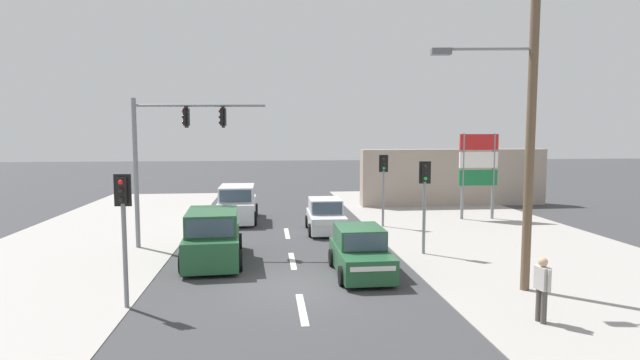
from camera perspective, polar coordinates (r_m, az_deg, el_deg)
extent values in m
plane|color=#3A3A3D|center=(15.46, -2.60, -12.00)|extent=(140.00, 140.00, 0.00)
cube|color=silver|center=(13.57, -2.07, -14.49)|extent=(0.20, 2.40, 0.01)
cube|color=silver|center=(18.34, -3.17, -9.20)|extent=(0.20, 2.40, 0.01)
cube|color=silver|center=(23.21, -3.80, -6.10)|extent=(0.20, 2.40, 0.01)
cube|color=#A39E99|center=(19.96, 24.07, -8.43)|extent=(10.00, 44.00, 0.02)
cube|color=#A39E99|center=(20.74, -27.74, -8.08)|extent=(8.00, 40.00, 0.02)
cylinder|color=brown|center=(15.53, 22.96, 5.82)|extent=(0.26, 0.26, 9.70)
cylinder|color=slate|center=(15.29, 18.59, 14.02)|extent=(2.59, 0.42, 0.09)
cube|color=#595B60|center=(14.96, 13.68, 14.07)|extent=(0.59, 0.35, 0.18)
cylinder|color=slate|center=(21.19, -20.30, 0.67)|extent=(0.18, 0.18, 6.00)
cylinder|color=slate|center=(20.37, -13.63, 8.27)|extent=(5.18, 0.72, 0.11)
cube|color=black|center=(20.49, -15.02, 6.97)|extent=(0.23, 0.28, 0.68)
cube|color=black|center=(20.49, -15.02, 6.97)|extent=(0.09, 0.44, 0.84)
sphere|color=red|center=(20.53, -15.36, 7.57)|extent=(0.13, 0.13, 0.13)
sphere|color=black|center=(20.52, -15.35, 6.95)|extent=(0.13, 0.13, 0.13)
sphere|color=black|center=(20.51, -15.33, 6.34)|extent=(0.13, 0.13, 0.13)
cube|color=black|center=(20.14, -11.00, 7.08)|extent=(0.23, 0.28, 0.68)
cube|color=black|center=(20.14, -11.00, 7.08)|extent=(0.09, 0.44, 0.84)
sphere|color=red|center=(20.17, -11.35, 7.70)|extent=(0.13, 0.13, 0.13)
sphere|color=black|center=(20.17, -11.34, 7.07)|extent=(0.13, 0.13, 0.13)
sphere|color=black|center=(20.16, -11.33, 6.45)|extent=(0.13, 0.13, 0.13)
cylinder|color=slate|center=(19.41, 11.80, -4.28)|extent=(0.12, 0.12, 2.80)
cube|color=black|center=(19.20, 11.90, 0.85)|extent=(0.28, 0.22, 0.68)
cube|color=black|center=(19.20, 11.90, 0.85)|extent=(0.44, 0.08, 0.84)
sphere|color=black|center=(19.07, 11.99, 1.48)|extent=(0.13, 0.13, 0.13)
sphere|color=black|center=(19.08, 11.98, 0.82)|extent=(0.13, 0.13, 0.13)
sphere|color=green|center=(19.10, 11.97, 0.16)|extent=(0.13, 0.13, 0.13)
cylinder|color=slate|center=(14.19, -21.38, -8.09)|extent=(0.12, 0.12, 2.80)
cube|color=black|center=(13.90, -21.63, -1.09)|extent=(0.27, 0.22, 0.68)
cube|color=black|center=(13.90, -21.63, -1.09)|extent=(0.44, 0.07, 0.84)
sphere|color=red|center=(13.77, -21.83, -0.24)|extent=(0.13, 0.13, 0.13)
sphere|color=black|center=(13.79, -21.80, -1.15)|extent=(0.13, 0.13, 0.13)
sphere|color=black|center=(13.81, -21.76, -2.06)|extent=(0.13, 0.13, 0.13)
cylinder|color=slate|center=(24.75, 7.23, -2.14)|extent=(0.12, 0.12, 2.80)
cube|color=black|center=(24.59, 7.28, 1.89)|extent=(0.28, 0.23, 0.68)
cube|color=black|center=(24.59, 7.28, 1.89)|extent=(0.44, 0.09, 0.84)
sphere|color=black|center=(24.46, 7.31, 2.38)|extent=(0.13, 0.13, 0.13)
sphere|color=black|center=(24.47, 7.31, 1.87)|extent=(0.13, 0.13, 0.13)
sphere|color=green|center=(24.48, 7.30, 1.36)|extent=(0.13, 0.13, 0.13)
cylinder|color=slate|center=(27.63, 16.00, 0.35)|extent=(0.16, 0.16, 4.60)
cylinder|color=slate|center=(28.31, 19.19, 0.38)|extent=(0.16, 0.16, 4.60)
cube|color=red|center=(27.87, 17.72, 4.16)|extent=(2.10, 0.14, 0.84)
cube|color=silver|center=(27.90, 17.67, 2.21)|extent=(2.10, 0.14, 0.84)
cube|color=#196B38|center=(27.96, 17.61, 0.26)|extent=(2.10, 0.14, 0.84)
cube|color=#A39384|center=(33.06, 15.02, 0.30)|extent=(12.00, 1.00, 3.60)
cube|color=silver|center=(23.48, 0.67, -4.70)|extent=(1.65, 3.62, 0.76)
cube|color=silver|center=(23.66, 0.60, -2.91)|extent=(1.51, 1.92, 0.64)
cube|color=#384756|center=(22.71, 0.84, -3.26)|extent=(1.36, 0.08, 0.54)
cube|color=#384756|center=(24.62, 0.37, -2.58)|extent=(1.33, 0.08, 0.51)
cube|color=white|center=(21.67, 1.16, -5.09)|extent=(1.36, 0.06, 0.14)
cylinder|color=black|center=(22.53, 2.99, -5.68)|extent=(0.19, 0.60, 0.60)
cylinder|color=black|center=(22.36, -1.09, -5.76)|extent=(0.19, 0.60, 0.60)
cylinder|color=black|center=(24.70, 2.25, -4.70)|extent=(0.19, 0.60, 0.60)
cylinder|color=black|center=(24.55, -1.46, -4.76)|extent=(0.19, 0.60, 0.60)
cube|color=#235633|center=(16.56, 4.68, -9.00)|extent=(1.63, 3.61, 0.76)
cube|color=#235633|center=(16.69, 4.50, -6.42)|extent=(1.50, 1.91, 0.64)
cube|color=#384756|center=(15.76, 5.18, -7.13)|extent=(1.36, 0.07, 0.54)
cube|color=#384756|center=(17.63, 3.90, -5.78)|extent=(1.33, 0.07, 0.51)
cube|color=white|center=(14.80, 6.08, -10.07)|extent=(1.36, 0.05, 0.14)
cylinder|color=black|center=(15.75, 8.39, -10.59)|extent=(0.18, 0.60, 0.60)
cylinder|color=black|center=(15.42, 2.53, -10.88)|extent=(0.18, 0.60, 0.60)
cylinder|color=black|center=(17.84, 6.52, -8.66)|extent=(0.18, 0.60, 0.60)
cylinder|color=black|center=(17.55, 1.37, -8.86)|extent=(0.18, 0.60, 0.60)
cube|color=silver|center=(26.63, -9.41, -3.30)|extent=(1.85, 4.50, 1.00)
cube|color=silver|center=(26.31, -9.47, -1.47)|extent=(1.73, 2.70, 0.76)
cube|color=#384756|center=(27.67, -9.30, -1.14)|extent=(1.58, 0.06, 0.65)
cube|color=#384756|center=(24.95, -9.64, -1.84)|extent=(1.55, 0.06, 0.61)
cube|color=white|center=(28.84, -9.17, -2.18)|extent=(1.56, 0.04, 0.14)
cylinder|color=black|center=(28.11, -11.12, -3.44)|extent=(0.22, 0.72, 0.72)
cylinder|color=black|center=(28.01, -7.36, -3.41)|extent=(0.22, 0.72, 0.72)
cylinder|color=black|center=(25.37, -11.66, -4.40)|extent=(0.22, 0.72, 0.72)
cylinder|color=black|center=(25.26, -7.49, -4.38)|extent=(0.22, 0.72, 0.72)
cube|color=#235633|center=(18.47, -12.12, -7.19)|extent=(2.08, 4.59, 1.00)
cube|color=#235633|center=(18.11, -12.21, -4.61)|extent=(1.86, 2.79, 0.76)
cube|color=#384756|center=(19.46, -12.00, -3.91)|extent=(1.58, 0.15, 0.65)
cube|color=#384756|center=(16.76, -12.46, -5.41)|extent=(1.55, 0.14, 0.61)
cube|color=white|center=(20.65, -11.81, -5.22)|extent=(1.56, 0.12, 0.14)
cylinder|color=black|center=(19.96, -14.56, -7.11)|extent=(0.26, 0.73, 0.72)
cylinder|color=black|center=(19.87, -9.23, -7.07)|extent=(0.26, 0.73, 0.72)
cylinder|color=black|center=(17.26, -15.43, -9.10)|extent=(0.26, 0.73, 0.72)
cylinder|color=black|center=(17.15, -9.24, -9.06)|extent=(0.26, 0.73, 0.72)
cylinder|color=#47423D|center=(13.54, 24.21, -13.15)|extent=(0.14, 0.14, 0.84)
cylinder|color=#47423D|center=(13.67, 23.71, -12.95)|extent=(0.14, 0.14, 0.84)
cube|color=#B7B2AD|center=(13.41, 24.08, -10.21)|extent=(0.28, 0.39, 0.56)
sphere|color=tan|center=(13.31, 24.14, -8.55)|extent=(0.22, 0.22, 0.22)
cylinder|color=#B7B2AD|center=(13.24, 24.75, -10.43)|extent=(0.09, 0.09, 0.54)
cylinder|color=#B7B2AD|center=(13.58, 23.42, -9.99)|extent=(0.09, 0.09, 0.54)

